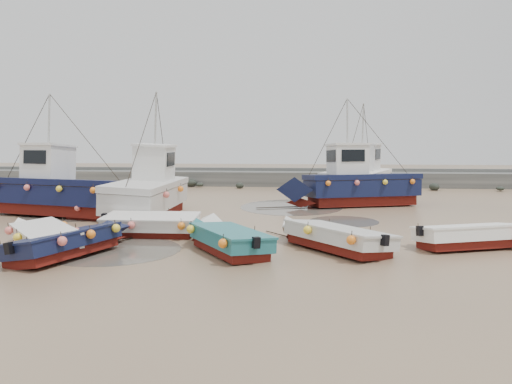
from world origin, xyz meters
TOP-DOWN VIEW (x-y plane):
  - ground at (0.00, 0.00)m, footprint 120.00×120.00m
  - seawall at (0.05, 21.99)m, footprint 60.00×4.92m
  - puddle_a at (-2.48, -3.04)m, footprint 4.74×4.74m
  - puddle_b at (6.08, 4.04)m, footprint 3.30×3.30m
  - puddle_c at (-7.79, 3.94)m, footprint 4.44×4.44m
  - puddle_d at (3.45, 8.91)m, footprint 5.87×5.87m
  - dinghy_0 at (-5.02, -3.10)m, footprint 4.79×5.31m
  - dinghy_1 at (-3.53, -3.93)m, footprint 3.23×6.12m
  - dinghy_2 at (1.46, -2.89)m, footprint 3.90×5.27m
  - dinghy_3 at (10.37, -1.46)m, footprint 5.86×2.84m
  - dinghy_4 at (-5.74, 3.71)m, footprint 6.50×3.00m
  - dinghy_5 at (-1.61, -0.27)m, footprint 6.13×2.25m
  - dinghy_6 at (5.10, -2.10)m, footprint 4.75×5.44m
  - cabin_boat_0 at (-8.75, 4.71)m, footprint 10.71×4.78m
  - cabin_boat_1 at (-3.52, 4.62)m, footprint 2.91×10.12m
  - cabin_boat_2 at (6.98, 9.68)m, footprint 9.56×4.67m
  - cabin_boat_3 at (7.86, 13.82)m, footprint 5.75×10.23m
  - person at (-3.11, 4.66)m, footprint 0.75×0.55m

SIDE VIEW (x-z plane):
  - ground at x=0.00m, z-range 0.00..0.00m
  - person at x=-3.11m, z-range -0.95..0.95m
  - puddle_a at x=-2.48m, z-range 0.00..0.01m
  - puddle_b at x=6.08m, z-range 0.00..0.01m
  - puddle_c at x=-7.79m, z-range 0.00..0.01m
  - puddle_d at x=3.45m, z-range 0.00..0.01m
  - dinghy_4 at x=-5.74m, z-range -0.17..1.25m
  - dinghy_0 at x=-5.02m, z-range -0.17..1.25m
  - dinghy_6 at x=5.10m, z-range -0.17..1.25m
  - dinghy_1 at x=-3.53m, z-range -0.17..1.26m
  - dinghy_5 at x=-1.61m, z-range -0.17..1.26m
  - dinghy_3 at x=10.37m, z-range -0.17..1.26m
  - dinghy_2 at x=1.46m, z-range -0.16..1.26m
  - seawall at x=0.05m, z-range -0.12..1.38m
  - cabin_boat_0 at x=-8.75m, z-range -1.79..4.43m
  - cabin_boat_3 at x=7.86m, z-range -1.78..4.44m
  - cabin_boat_1 at x=-3.52m, z-range -1.77..4.45m
  - cabin_boat_2 at x=6.98m, z-range -1.75..4.47m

